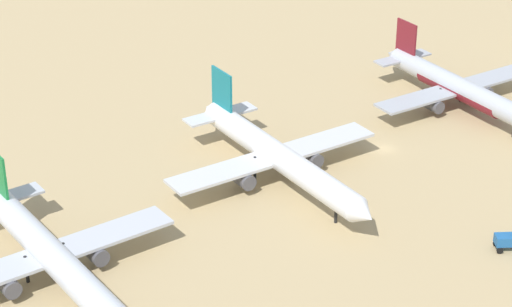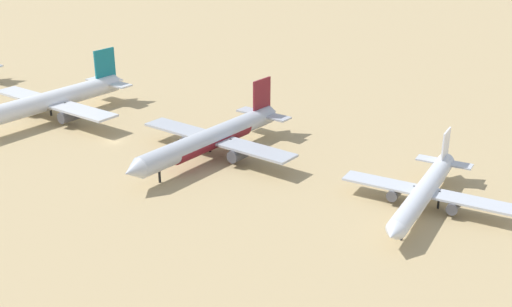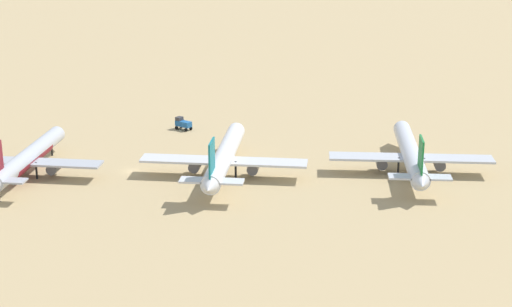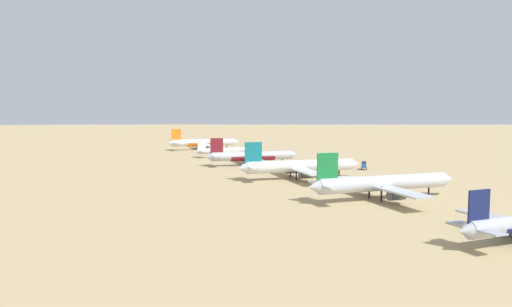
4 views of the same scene
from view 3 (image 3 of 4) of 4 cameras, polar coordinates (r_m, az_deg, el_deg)
The scene contains 5 objects.
ground_plane at distance 223.62m, azimuth -8.70°, elevation -1.21°, with size 1800.00×1800.00×0.00m, color tan.
parked_jet_1 at distance 222.37m, azimuth 10.70°, elevation -0.01°, with size 53.63×43.56×15.47m.
parked_jet_2 at distance 216.05m, azimuth -2.22°, elevation -0.22°, with size 54.47×44.36×15.70m.
parked_jet_3 at distance 224.63m, azimuth -15.57°, elevation -0.29°, with size 50.21×40.93×14.48m.
service_truck at distance 259.37m, azimuth -5.11°, elevation 2.11°, with size 5.09×5.65×3.90m.
Camera 3 is at (-208.17, -36.87, 72.88)m, focal length 57.51 mm.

